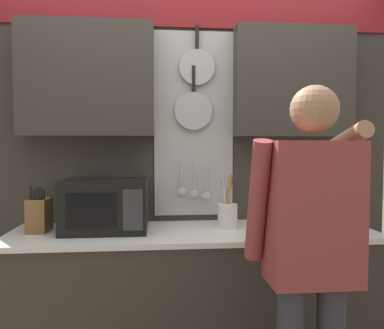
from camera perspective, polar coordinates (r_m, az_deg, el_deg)
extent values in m
cube|color=#38332D|center=(2.40, 0.20, -20.88)|extent=(2.12, 0.57, 0.87)
cube|color=white|center=(2.25, 0.21, -10.34)|extent=(2.15, 0.60, 0.03)
cube|color=#38332D|center=(2.50, -0.44, -0.05)|extent=(2.72, 0.04, 2.55)
cube|color=#38332D|center=(2.46, -15.73, 12.42)|extent=(0.83, 0.16, 0.70)
cube|color=#38332D|center=(2.58, 15.18, 12.00)|extent=(0.77, 0.16, 0.70)
cube|color=#B2B2B2|center=(2.47, 0.27, 6.18)|extent=(0.52, 0.01, 1.20)
cylinder|color=#B7B7BC|center=(2.50, 0.76, 14.64)|extent=(0.23, 0.02, 0.23)
cube|color=black|center=(2.54, 0.78, 18.88)|extent=(0.02, 0.02, 0.15)
cylinder|color=#B7B7BC|center=(2.45, 0.22, 8.17)|extent=(0.25, 0.02, 0.25)
cube|color=black|center=(2.48, 0.23, 12.95)|extent=(0.02, 0.02, 0.17)
cylinder|color=silver|center=(2.45, -1.55, -1.70)|extent=(0.01, 0.01, 0.17)
ellipsoid|color=silver|center=(2.46, -1.55, -4.10)|extent=(0.06, 0.01, 0.05)
cylinder|color=silver|center=(2.45, 0.32, -1.88)|extent=(0.01, 0.01, 0.19)
ellipsoid|color=silver|center=(2.47, 0.32, -4.43)|extent=(0.06, 0.01, 0.05)
cylinder|color=silver|center=(2.46, 2.19, -2.02)|extent=(0.01, 0.01, 0.20)
ellipsoid|color=silver|center=(2.48, 2.18, -4.75)|extent=(0.06, 0.01, 0.05)
cube|color=black|center=(2.27, -12.99, -6.04)|extent=(0.48, 0.36, 0.30)
cube|color=black|center=(2.10, -15.12, -6.79)|extent=(0.27, 0.01, 0.19)
cube|color=#333338|center=(2.08, -9.00, -6.85)|extent=(0.11, 0.01, 0.23)
cube|color=brown|center=(2.36, -22.24, -7.17)|extent=(0.12, 0.16, 0.19)
cylinder|color=black|center=(2.32, -23.41, -3.98)|extent=(0.02, 0.03, 0.08)
cylinder|color=black|center=(2.32, -23.06, -4.31)|extent=(0.02, 0.03, 0.05)
cylinder|color=black|center=(2.32, -22.72, -4.12)|extent=(0.02, 0.03, 0.07)
cylinder|color=black|center=(2.31, -22.37, -4.10)|extent=(0.02, 0.03, 0.07)
cylinder|color=black|center=(2.31, -22.03, -4.13)|extent=(0.02, 0.03, 0.07)
cylinder|color=black|center=(2.30, -21.67, -4.27)|extent=(0.02, 0.03, 0.06)
cylinder|color=white|center=(2.30, 5.43, -7.81)|extent=(0.12, 0.12, 0.15)
cylinder|color=silver|center=(2.29, 5.29, -5.37)|extent=(0.04, 0.05, 0.23)
cylinder|color=silver|center=(2.27, 4.98, -4.76)|extent=(0.05, 0.02, 0.28)
cylinder|color=tan|center=(2.27, 5.69, -4.95)|extent=(0.03, 0.04, 0.26)
cylinder|color=red|center=(2.28, 5.55, -5.01)|extent=(0.06, 0.03, 0.26)
cylinder|color=tan|center=(2.28, 5.57, -4.77)|extent=(0.04, 0.05, 0.28)
cylinder|color=black|center=(2.31, 4.99, -5.25)|extent=(0.05, 0.04, 0.23)
cylinder|color=tan|center=(2.28, 5.41, -4.89)|extent=(0.05, 0.03, 0.27)
cylinder|color=silver|center=(2.29, 4.73, -5.92)|extent=(0.02, 0.03, 0.18)
cube|color=#993D3D|center=(1.69, 17.91, -6.94)|extent=(0.38, 0.22, 0.61)
sphere|color=#A87A5B|center=(1.67, 18.15, 7.98)|extent=(0.20, 0.20, 0.20)
cylinder|color=#993D3D|center=(1.64, 9.98, -5.58)|extent=(0.08, 0.22, 0.54)
cylinder|color=#A87A5B|center=(2.00, 21.19, 2.72)|extent=(0.08, 0.54, 0.22)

